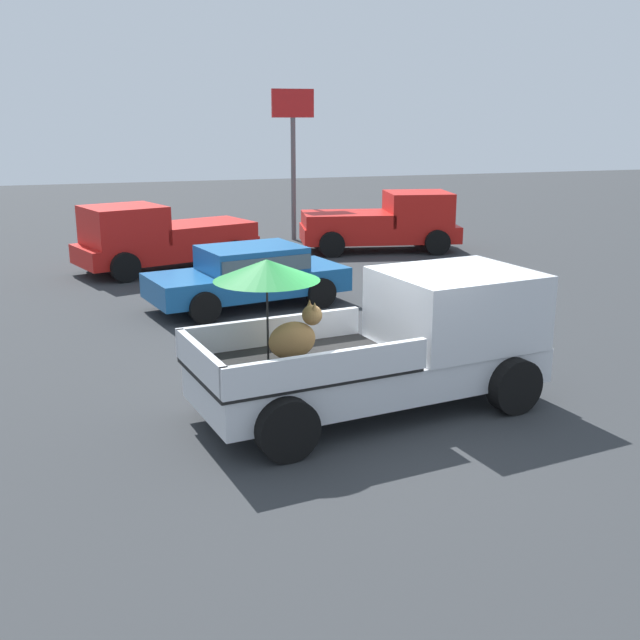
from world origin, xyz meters
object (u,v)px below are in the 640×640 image
(motel_sign, at_px, (293,135))
(parked_sedan_near, at_px, (249,273))
(pickup_truck_main, at_px, (396,340))
(pickup_truck_far, at_px, (386,223))
(pickup_truck_red, at_px, (160,238))

(motel_sign, bearing_deg, parked_sedan_near, -111.78)
(pickup_truck_main, distance_m, parked_sedan_near, 6.50)
(pickup_truck_far, relative_size, parked_sedan_near, 1.11)
(motel_sign, bearing_deg, pickup_truck_red, -141.20)
(parked_sedan_near, bearing_deg, motel_sign, -123.37)
(pickup_truck_main, bearing_deg, motel_sign, 71.31)
(pickup_truck_main, height_order, parked_sedan_near, pickup_truck_main)
(pickup_truck_far, height_order, parked_sedan_near, pickup_truck_far)
(pickup_truck_red, bearing_deg, pickup_truck_far, 169.99)
(pickup_truck_main, xyz_separation_m, pickup_truck_red, (-2.12, 11.19, -0.11))
(pickup_truck_main, height_order, motel_sign, motel_sign)
(parked_sedan_near, height_order, motel_sign, motel_sign)
(pickup_truck_red, height_order, motel_sign, motel_sign)
(pickup_truck_main, xyz_separation_m, motel_sign, (2.75, 15.11, 2.48))
(pickup_truck_far, distance_m, motel_sign, 4.46)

